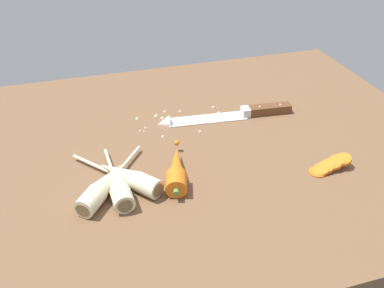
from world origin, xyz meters
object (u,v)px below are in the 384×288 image
at_px(parsnip_mid_left, 104,186).
at_px(carrot_slice_stack, 330,165).
at_px(parsnip_front, 118,185).
at_px(chefs_knife, 224,116).
at_px(whole_carrot, 176,170).
at_px(parsnip_mid_right, 128,177).

height_order(parsnip_mid_left, carrot_slice_stack, parsnip_mid_left).
height_order(parsnip_front, parsnip_mid_left, same).
height_order(chefs_knife, whole_carrot, whole_carrot).
distance_m(whole_carrot, parsnip_mid_right, 0.10).
xyz_separation_m(chefs_knife, whole_carrot, (-0.18, -0.21, 0.01)).
distance_m(chefs_knife, parsnip_mid_right, 0.34).
bearing_deg(carrot_slice_stack, parsnip_mid_left, 173.07).
xyz_separation_m(chefs_knife, parsnip_mid_left, (-0.33, -0.21, 0.01)).
distance_m(whole_carrot, parsnip_mid_left, 0.15).
distance_m(chefs_knife, whole_carrot, 0.27).
height_order(chefs_knife, parsnip_mid_left, parsnip_mid_left).
bearing_deg(parsnip_mid_left, carrot_slice_stack, -6.93).
relative_size(parsnip_mid_right, carrot_slice_stack, 1.97).
xyz_separation_m(chefs_knife, parsnip_mid_right, (-0.28, -0.20, 0.01)).
bearing_deg(parsnip_mid_left, parsnip_front, -8.32).
bearing_deg(parsnip_mid_left, parsnip_mid_right, 15.13).
xyz_separation_m(chefs_knife, parsnip_front, (-0.30, -0.22, 0.01)).
bearing_deg(carrot_slice_stack, whole_carrot, 168.50).
bearing_deg(chefs_knife, whole_carrot, -130.92).
bearing_deg(chefs_knife, parsnip_front, -144.04).
height_order(parsnip_front, parsnip_mid_right, same).
height_order(whole_carrot, parsnip_mid_left, whole_carrot).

